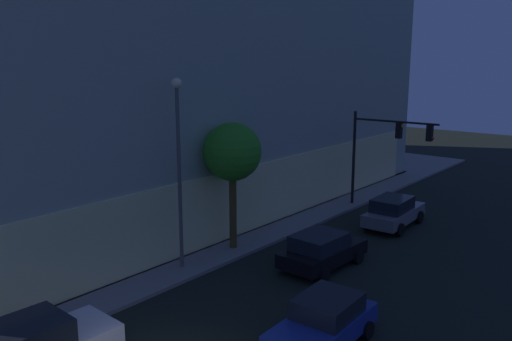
{
  "coord_description": "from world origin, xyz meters",
  "views": [
    {
      "loc": [
        -7.92,
        -10.01,
        9.03
      ],
      "look_at": [
        8.98,
        3.91,
        4.4
      ],
      "focal_mm": 37.29,
      "sensor_mm": 36.0,
      "label": 1
    }
  ],
  "objects_px": {
    "traffic_light_far_corner": "(385,141)",
    "car_black": "(322,250)",
    "street_lamp_sidewalk": "(179,152)",
    "car_grey": "(394,211)",
    "sidewalk_tree": "(232,153)",
    "modern_building": "(88,39)",
    "car_blue": "(324,322)"
  },
  "relations": [
    {
      "from": "traffic_light_far_corner",
      "to": "car_black",
      "type": "height_order",
      "value": "traffic_light_far_corner"
    },
    {
      "from": "car_black",
      "to": "street_lamp_sidewalk",
      "type": "bearing_deg",
      "value": 132.35
    },
    {
      "from": "car_grey",
      "to": "traffic_light_far_corner",
      "type": "bearing_deg",
      "value": 37.21
    },
    {
      "from": "street_lamp_sidewalk",
      "to": "sidewalk_tree",
      "type": "distance_m",
      "value": 3.26
    },
    {
      "from": "modern_building",
      "to": "car_blue",
      "type": "xyz_separation_m",
      "value": [
        -8.3,
        -24.64,
        -9.56
      ]
    },
    {
      "from": "modern_building",
      "to": "street_lamp_sidewalk",
      "type": "height_order",
      "value": "modern_building"
    },
    {
      "from": "car_grey",
      "to": "car_black",
      "type": "bearing_deg",
      "value": -179.25
    },
    {
      "from": "traffic_light_far_corner",
      "to": "car_blue",
      "type": "distance_m",
      "value": 16.68
    },
    {
      "from": "car_grey",
      "to": "sidewalk_tree",
      "type": "bearing_deg",
      "value": 152.4
    },
    {
      "from": "traffic_light_far_corner",
      "to": "car_grey",
      "type": "relative_size",
      "value": 1.25
    },
    {
      "from": "modern_building",
      "to": "street_lamp_sidewalk",
      "type": "bearing_deg",
      "value": -112.72
    },
    {
      "from": "street_lamp_sidewalk",
      "to": "car_grey",
      "type": "xyz_separation_m",
      "value": [
        11.49,
        -4.43,
        -4.37
      ]
    },
    {
      "from": "street_lamp_sidewalk",
      "to": "car_black",
      "type": "height_order",
      "value": "street_lamp_sidewalk"
    },
    {
      "from": "modern_building",
      "to": "car_black",
      "type": "bearing_deg",
      "value": -97.55
    },
    {
      "from": "car_black",
      "to": "modern_building",
      "type": "bearing_deg",
      "value": 82.45
    },
    {
      "from": "traffic_light_far_corner",
      "to": "car_black",
      "type": "xyz_separation_m",
      "value": [
        -9.83,
        -1.97,
        -3.44
      ]
    },
    {
      "from": "modern_building",
      "to": "traffic_light_far_corner",
      "type": "distance_m",
      "value": 21.23
    },
    {
      "from": "car_black",
      "to": "car_grey",
      "type": "relative_size",
      "value": 0.95
    },
    {
      "from": "street_lamp_sidewalk",
      "to": "car_black",
      "type": "relative_size",
      "value": 1.86
    },
    {
      "from": "modern_building",
      "to": "car_black",
      "type": "height_order",
      "value": "modern_building"
    },
    {
      "from": "street_lamp_sidewalk",
      "to": "car_black",
      "type": "distance_m",
      "value": 7.56
    },
    {
      "from": "traffic_light_far_corner",
      "to": "car_grey",
      "type": "xyz_separation_m",
      "value": [
        -2.47,
        -1.87,
        -3.38
      ]
    },
    {
      "from": "traffic_light_far_corner",
      "to": "car_black",
      "type": "relative_size",
      "value": 1.32
    },
    {
      "from": "sidewalk_tree",
      "to": "car_grey",
      "type": "height_order",
      "value": "sidewalk_tree"
    },
    {
      "from": "street_lamp_sidewalk",
      "to": "car_black",
      "type": "bearing_deg",
      "value": -47.65
    },
    {
      "from": "car_blue",
      "to": "car_grey",
      "type": "bearing_deg",
      "value": 15.98
    },
    {
      "from": "street_lamp_sidewalk",
      "to": "car_blue",
      "type": "bearing_deg",
      "value": -99.68
    },
    {
      "from": "car_black",
      "to": "traffic_light_far_corner",
      "type": "bearing_deg",
      "value": 11.34
    },
    {
      "from": "car_blue",
      "to": "car_black",
      "type": "relative_size",
      "value": 0.98
    },
    {
      "from": "traffic_light_far_corner",
      "to": "car_grey",
      "type": "distance_m",
      "value": 4.59
    },
    {
      "from": "modern_building",
      "to": "car_grey",
      "type": "relative_size",
      "value": 7.9
    },
    {
      "from": "sidewalk_tree",
      "to": "car_black",
      "type": "distance_m",
      "value": 5.99
    }
  ]
}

